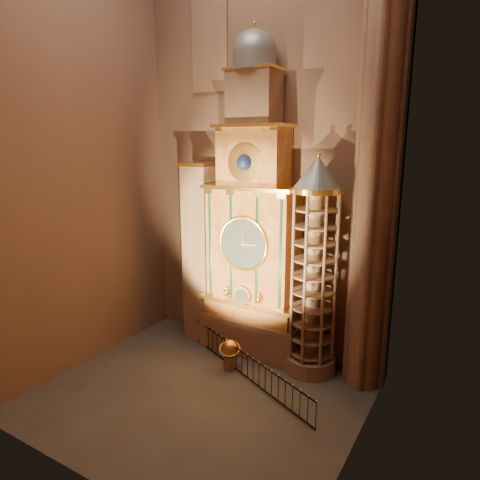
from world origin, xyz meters
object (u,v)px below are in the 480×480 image
Objects in this scene: astronomical_clock at (253,233)px; celestial_globe at (230,352)px; portrait_tower at (200,253)px; stair_turret at (314,270)px; iron_railing at (239,361)px.

astronomical_clock is 10.74× the size of celestial_globe.
portrait_tower is 6.56× the size of celestial_globe.
celestial_globe is (-3.55, -1.99, -4.34)m from stair_turret.
iron_railing is at bearing -31.24° from portrait_tower.
iron_railing is at bearing -13.15° from celestial_globe.
astronomical_clock is 3.78m from stair_turret.
astronomical_clock is 6.49m from iron_railing.
stair_turret reaches higher than portrait_tower.
iron_railing is (0.60, -2.41, -5.99)m from astronomical_clock.
stair_turret reaches higher than celestial_globe.
stair_turret is at bearing -4.30° from astronomical_clock.
stair_turret reaches higher than iron_railing.
stair_turret is (6.90, -0.28, 0.12)m from portrait_tower.
iron_railing is at bearing -143.47° from stair_turret.
portrait_tower is at bearing 177.67° from stair_turret.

